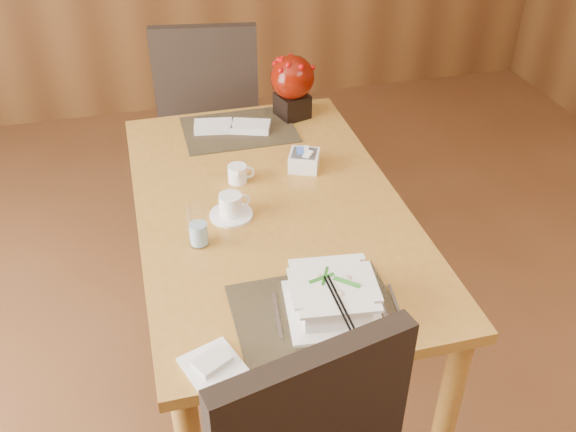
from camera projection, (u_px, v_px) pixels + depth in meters
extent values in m
cube|color=#B17D31|center=(270.00, 208.00, 2.22)|extent=(0.90, 1.50, 0.04)
cylinder|color=#B17D31|center=(152.00, 204.00, 2.90)|extent=(0.07, 0.07, 0.71)
cylinder|color=#B17D31|center=(446.00, 414.00, 1.97)|extent=(0.07, 0.07, 0.71)
cylinder|color=#B17D31|center=(317.00, 181.00, 3.06)|extent=(0.07, 0.07, 0.71)
cube|color=black|center=(315.00, 312.00, 1.77)|extent=(0.45, 0.33, 0.01)
cube|color=black|center=(239.00, 130.00, 2.64)|extent=(0.45, 0.33, 0.01)
cube|color=white|center=(332.00, 310.00, 1.77)|extent=(0.28, 0.28, 0.01)
cube|color=white|center=(333.00, 297.00, 1.74)|extent=(0.20, 0.20, 0.09)
cylinder|color=tan|center=(333.00, 297.00, 1.74)|extent=(0.17, 0.17, 0.07)
cylinder|color=white|center=(231.00, 215.00, 2.14)|extent=(0.15, 0.15, 0.01)
cylinder|color=white|center=(231.00, 204.00, 2.12)|extent=(0.09, 0.09, 0.07)
cylinder|color=black|center=(230.00, 197.00, 2.10)|extent=(0.07, 0.07, 0.01)
cylinder|color=white|center=(198.00, 226.00, 1.98)|extent=(0.08, 0.08, 0.14)
cube|color=white|center=(304.00, 161.00, 2.38)|extent=(0.14, 0.14, 0.06)
cube|color=black|center=(292.00, 106.00, 2.71)|extent=(0.15, 0.15, 0.10)
sphere|color=#731004|center=(292.00, 77.00, 2.64)|extent=(0.18, 0.18, 0.18)
cube|color=white|center=(212.00, 365.00, 1.61)|extent=(0.17, 0.17, 0.01)
cube|color=black|center=(211.00, 120.00, 3.27)|extent=(0.56, 0.56, 0.06)
cube|color=black|center=(206.00, 83.00, 2.92)|extent=(0.47, 0.13, 0.53)
cylinder|color=black|center=(251.00, 144.00, 3.61)|extent=(0.04, 0.04, 0.46)
cylinder|color=black|center=(254.00, 182.00, 3.28)|extent=(0.04, 0.04, 0.46)
cylinder|color=black|center=(178.00, 147.00, 3.58)|extent=(0.04, 0.04, 0.46)
cylinder|color=black|center=(174.00, 186.00, 3.25)|extent=(0.04, 0.04, 0.46)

